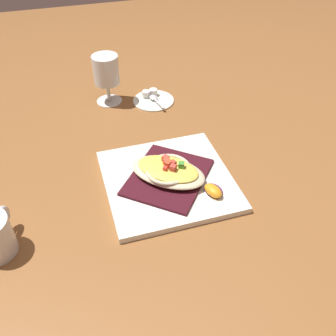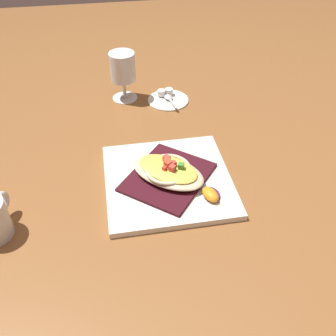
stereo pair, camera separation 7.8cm
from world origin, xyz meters
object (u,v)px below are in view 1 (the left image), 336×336
object	(u,v)px
creamer_cup_0	(153,92)
creamer_cup_1	(146,93)
orange_garnish	(213,191)
gratin_dish	(168,171)
creamer_saucer	(153,100)
square_plate	(168,180)
stemmed_glass	(106,73)
spoon	(154,98)

from	to	relation	value
creamer_cup_0	creamer_cup_1	xyz separation A→B (m)	(0.00, -0.02, 0.00)
orange_garnish	creamer_cup_1	distance (m)	0.45
gratin_dish	creamer_saucer	distance (m)	0.36
square_plate	stemmed_glass	size ratio (longest dim) A/B	1.97
creamer_saucer	creamer_cup_0	size ratio (longest dim) A/B	5.07
orange_garnish	creamer_cup_0	world-z (taller)	orange_garnish
stemmed_glass	spoon	world-z (taller)	stemmed_glass
orange_garnish	creamer_saucer	size ratio (longest dim) A/B	0.51
orange_garnish	creamer_saucer	xyz separation A→B (m)	(-0.43, -0.02, -0.02)
gratin_dish	creamer_saucer	world-z (taller)	gratin_dish
gratin_dish	orange_garnish	distance (m)	0.11
orange_garnish	stemmed_glass	xyz separation A→B (m)	(-0.47, -0.14, 0.07)
stemmed_glass	orange_garnish	bearing A→B (deg)	17.16
orange_garnish	creamer_cup_0	distance (m)	0.46
spoon	creamer_cup_0	xyz separation A→B (m)	(-0.03, 0.01, 0.00)
orange_garnish	stemmed_glass	distance (m)	0.50
orange_garnish	square_plate	bearing A→B (deg)	-133.41
gratin_dish	creamer_cup_1	world-z (taller)	gratin_dish
square_plate	creamer_cup_1	xyz separation A→B (m)	(-0.38, 0.04, 0.01)
stemmed_glass	creamer_cup_0	distance (m)	0.15
square_plate	stemmed_glass	bearing A→B (deg)	-170.55
creamer_saucer	creamer_cup_0	bearing A→B (deg)	165.52
creamer_saucer	orange_garnish	bearing A→B (deg)	2.48
creamer_saucer	square_plate	bearing A→B (deg)	-9.66
creamer_saucer	creamer_cup_1	distance (m)	0.03
creamer_cup_1	creamer_saucer	bearing A→B (deg)	37.09
square_plate	spoon	world-z (taller)	spoon
square_plate	orange_garnish	xyz separation A→B (m)	(0.07, 0.08, 0.02)
spoon	stemmed_glass	bearing A→B (deg)	-109.06
orange_garnish	creamer_saucer	bearing A→B (deg)	-177.52
creamer_cup_0	square_plate	bearing A→B (deg)	-10.00
gratin_dish	creamer_cup_1	distance (m)	0.38
gratin_dish	spoon	size ratio (longest dim) A/B	2.30
creamer_saucer	spoon	distance (m)	0.01
creamer_saucer	stemmed_glass	bearing A→B (deg)	-106.88
orange_garnish	creamer_cup_1	size ratio (longest dim) A/B	2.60
square_plate	creamer_cup_1	distance (m)	0.38
orange_garnish	creamer_cup_1	world-z (taller)	orange_garnish
gratin_dish	orange_garnish	bearing A→B (deg)	46.54
gratin_dish	creamer_saucer	bearing A→B (deg)	170.35
gratin_dish	stemmed_glass	distance (m)	0.40
stemmed_glass	creamer_cup_1	bearing A→B (deg)	81.48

